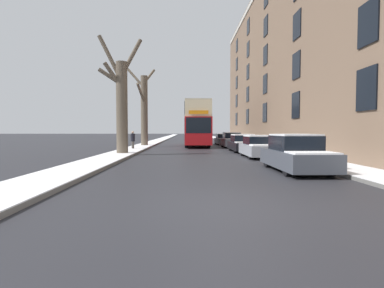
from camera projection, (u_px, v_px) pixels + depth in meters
The scene contains 13 objects.
ground_plane at pixel (234, 205), 6.65m from camera, with size 320.00×320.00×0.00m, color #28282D.
sidewalk_left at pixel (164, 139), 59.48m from camera, with size 2.02×130.00×0.16m.
sidewalk_right at pixel (219, 139), 59.69m from camera, with size 2.02×130.00×0.16m.
terrace_facade_right at pixel (313, 59), 28.47m from camera, with size 9.10×45.83×16.95m.
bare_tree_left_0 at pixel (121, 102), 20.02m from camera, with size 2.95×1.16×7.99m.
bare_tree_left_1 at pixel (144, 108), 30.98m from camera, with size 3.11×3.75×8.31m.
double_decker_bus at pixel (196, 122), 32.06m from camera, with size 2.52×10.97×4.54m.
parked_car_0 at pixel (296, 154), 12.18m from camera, with size 1.82×4.42×1.51m.
parked_car_1 at pixel (258, 147), 18.45m from camera, with size 1.73×4.05×1.37m.
parked_car_2 at pixel (243, 144), 23.58m from camera, with size 1.81×4.46×1.38m.
parked_car_3 at pixel (232, 141), 29.32m from camera, with size 1.76×4.02×1.49m.
parked_car_4 at pixel (224, 139), 35.54m from camera, with size 1.87×4.46×1.30m.
pedestrian_left_sidewalk at pixel (133, 140), 25.22m from camera, with size 0.35×0.35×1.61m.
Camera 1 is at (-1.06, -6.56, 1.65)m, focal length 28.00 mm.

